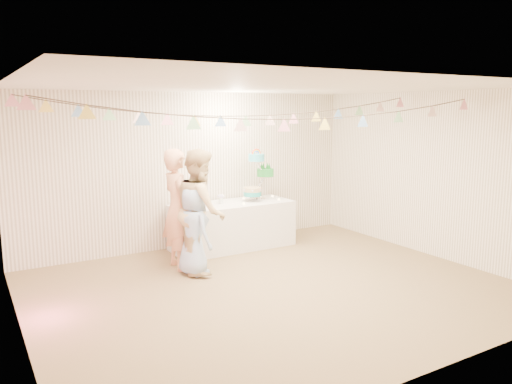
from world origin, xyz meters
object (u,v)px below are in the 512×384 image
person_adult_a (178,209)px  person_child (194,231)px  cake_stand (259,177)px  person_adult_b (200,210)px  table (232,225)px

person_adult_a → person_child: person_adult_a is taller
cake_stand → person_adult_a: 1.87m
cake_stand → person_adult_a: size_ratio=0.47×
person_adult_b → cake_stand: bearing=-41.0°
table → cake_stand: bearing=5.2°
person_adult_b → person_child: (-0.16, -0.10, -0.26)m
person_adult_a → person_adult_b: 0.37m
table → person_adult_a: 1.41m
person_adult_a → person_child: size_ratio=1.40×
person_adult_a → person_adult_b: bearing=-140.3°
person_adult_b → person_adult_a: bearing=57.7°
table → person_adult_b: bearing=-138.8°
table → person_child: (-1.12, -0.94, 0.25)m
cake_stand → person_child: 2.01m
person_adult_a → person_child: bearing=-168.1°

